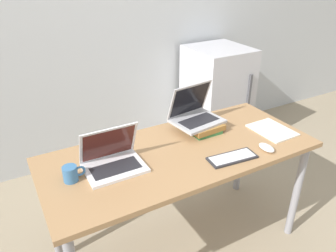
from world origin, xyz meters
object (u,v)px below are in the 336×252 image
(mouse, at_px, (267,148))
(mini_fridge, at_px, (216,98))
(laptop_left, at_px, (113,160))
(mug, at_px, (71,174))
(notepad, at_px, (272,130))
(wireless_keyboard, at_px, (232,158))
(book_stack, at_px, (202,126))
(laptop_on_books, at_px, (195,114))

(mouse, xyz_separation_m, mini_fridge, (0.61, 1.27, -0.27))
(laptop_left, relative_size, mug, 2.72)
(mouse, height_order, notepad, mouse)
(wireless_keyboard, distance_m, notepad, 0.46)
(wireless_keyboard, relative_size, mug, 2.51)
(book_stack, xyz_separation_m, mug, (-0.88, -0.13, 0.01))
(book_stack, bearing_deg, laptop_on_books, 119.00)
(book_stack, height_order, mug, mug)
(laptop_left, xyz_separation_m, book_stack, (0.65, 0.12, -0.02))
(mouse, distance_m, mug, 1.10)
(wireless_keyboard, height_order, notepad, wireless_keyboard)
(wireless_keyboard, xyz_separation_m, mouse, (0.23, -0.02, 0.01))
(mini_fridge, bearing_deg, mouse, -115.48)
(laptop_left, distance_m, wireless_keyboard, 0.66)
(laptop_on_books, relative_size, notepad, 1.21)
(book_stack, relative_size, mug, 2.16)
(mug, height_order, mini_fridge, mini_fridge)
(mug, bearing_deg, mouse, -13.82)
(book_stack, bearing_deg, notepad, -30.34)
(laptop_left, bearing_deg, mouse, -17.89)
(laptop_left, height_order, book_stack, laptop_left)
(book_stack, distance_m, mini_fridge, 1.23)
(laptop_left, distance_m, laptop_on_books, 0.65)
(laptop_on_books, xyz_separation_m, mouse, (0.22, -0.44, -0.09))
(laptop_left, relative_size, mouse, 2.87)
(wireless_keyboard, distance_m, mini_fridge, 1.53)
(wireless_keyboard, bearing_deg, mug, 164.09)
(mug, relative_size, mini_fridge, 0.11)
(laptop_on_books, xyz_separation_m, mini_fridge, (0.82, 0.84, -0.36))
(laptop_on_books, relative_size, mug, 2.92)
(wireless_keyboard, distance_m, mouse, 0.23)
(laptop_left, xyz_separation_m, mug, (-0.22, -0.01, -0.01))
(mouse, bearing_deg, mug, 166.18)
(laptop_on_books, bearing_deg, mini_fridge, 45.53)
(laptop_left, bearing_deg, wireless_keyboard, -22.09)
(wireless_keyboard, relative_size, mini_fridge, 0.29)
(laptop_left, xyz_separation_m, laptop_on_books, (0.63, 0.16, 0.06))
(laptop_left, distance_m, mug, 0.22)
(wireless_keyboard, bearing_deg, notepad, 16.89)
(book_stack, height_order, laptop_on_books, laptop_on_books)
(book_stack, height_order, mini_fridge, mini_fridge)
(laptop_on_books, bearing_deg, laptop_left, -165.32)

